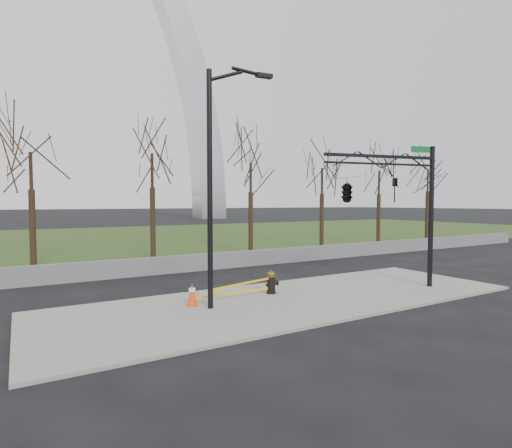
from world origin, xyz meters
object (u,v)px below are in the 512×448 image
street_light (216,171)px  traffic_signal_mast (364,190)px  fire_hydrant (271,282)px  traffic_cone (192,294)px

street_light → traffic_signal_mast: street_light is taller
fire_hydrant → traffic_cone: (-3.37, -0.17, -0.04)m
fire_hydrant → traffic_signal_mast: 5.18m
fire_hydrant → traffic_cone: bearing=-177.2°
fire_hydrant → traffic_signal_mast: bearing=-24.4°
street_light → traffic_signal_mast: size_ratio=1.37×
traffic_cone → street_light: size_ratio=0.09×
traffic_signal_mast → street_light: bearing=-172.9°
fire_hydrant → street_light: 5.06m
fire_hydrant → traffic_signal_mast: size_ratio=0.16×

